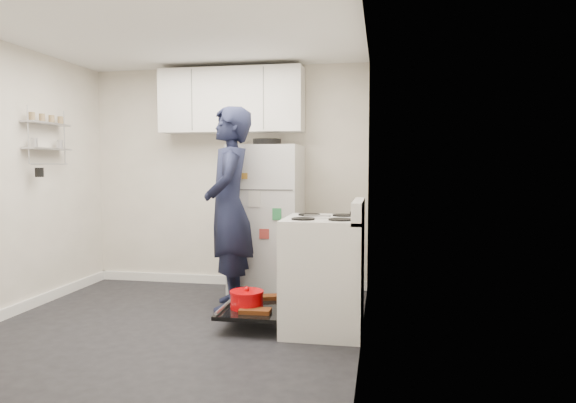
% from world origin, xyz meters
% --- Properties ---
extents(room, '(3.21, 3.21, 2.51)m').
position_xyz_m(room, '(-0.03, 0.03, 1.21)').
color(room, black).
rests_on(room, ground).
extents(electric_range, '(0.66, 0.76, 1.10)m').
position_xyz_m(electric_range, '(1.26, 0.15, 0.47)').
color(electric_range, silver).
rests_on(electric_range, ground).
extents(open_oven_door, '(0.55, 0.72, 0.23)m').
position_xyz_m(open_oven_door, '(0.65, 0.13, 0.19)').
color(open_oven_door, black).
rests_on(open_oven_door, ground).
extents(refrigerator, '(0.72, 0.74, 1.67)m').
position_xyz_m(refrigerator, '(0.54, 1.25, 0.81)').
color(refrigerator, silver).
rests_on(refrigerator, ground).
extents(upper_cabinets, '(1.60, 0.33, 0.70)m').
position_xyz_m(upper_cabinets, '(0.10, 1.43, 2.10)').
color(upper_cabinets, silver).
rests_on(upper_cabinets, room).
extents(wall_shelf_rack, '(0.14, 0.60, 0.61)m').
position_xyz_m(wall_shelf_rack, '(-1.52, 0.49, 1.68)').
color(wall_shelf_rack, '#B2B2B7').
rests_on(wall_shelf_rack, room).
extents(person, '(0.62, 0.80, 1.95)m').
position_xyz_m(person, '(0.30, 0.64, 0.97)').
color(person, '#161A32').
rests_on(person, ground).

